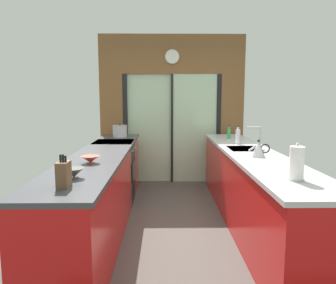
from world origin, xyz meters
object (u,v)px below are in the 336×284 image
at_px(oven_range, 114,172).
at_px(knife_block, 64,174).
at_px(stock_pot, 120,131).
at_px(kettle, 258,149).
at_px(mixing_bowl_far, 90,159).
at_px(paper_towel_roll, 297,164).
at_px(soap_bottle_near, 238,136).
at_px(soap_bottle_far, 229,133).
at_px(mixing_bowl_near, 74,173).

distance_m(oven_range, knife_block, 2.55).
relative_size(stock_pot, kettle, 1.00).
bearing_deg(mixing_bowl_far, paper_towel_roll, -21.18).
xyz_separation_m(soap_bottle_near, soap_bottle_far, (-0.00, 0.62, -0.02)).
relative_size(oven_range, knife_block, 3.78).
relative_size(knife_block, kettle, 1.01).
bearing_deg(stock_pot, mixing_bowl_far, -90.00).
bearing_deg(soap_bottle_near, knife_block, -129.29).
height_order(mixing_bowl_near, soap_bottle_far, soap_bottle_far).
height_order(mixing_bowl_far, knife_block, knife_block).
bearing_deg(kettle, mixing_bowl_near, -152.42).
xyz_separation_m(oven_range, paper_towel_roll, (1.80, -2.32, 0.60)).
bearing_deg(stock_pot, kettle, -46.52).
xyz_separation_m(kettle, soap_bottle_far, (-0.00, 1.60, 0.01)).
distance_m(soap_bottle_near, paper_towel_roll, 2.01).
bearing_deg(soap_bottle_near, paper_towel_roll, -90.00).
height_order(oven_range, stock_pot, stock_pot).
bearing_deg(oven_range, mixing_bowl_far, -89.35).
distance_m(oven_range, soap_bottle_near, 1.91).
bearing_deg(paper_towel_roll, oven_range, 127.81).
bearing_deg(paper_towel_roll, knife_block, -174.55).
height_order(kettle, soap_bottle_near, soap_bottle_near).
height_order(knife_block, soap_bottle_far, knife_block).
distance_m(mixing_bowl_far, kettle, 1.81).
distance_m(knife_block, kettle, 2.14).
height_order(oven_range, soap_bottle_far, soap_bottle_far).
distance_m(mixing_bowl_far, soap_bottle_far, 2.63).
xyz_separation_m(mixing_bowl_near, kettle, (1.78, 0.93, 0.04)).
bearing_deg(kettle, mixing_bowl_far, -169.39).
height_order(stock_pot, kettle, stock_pot).
height_order(oven_range, kettle, kettle).
height_order(oven_range, mixing_bowl_near, mixing_bowl_near).
xyz_separation_m(oven_range, kettle, (1.80, -1.29, 0.55)).
relative_size(soap_bottle_near, paper_towel_roll, 0.86).
distance_m(mixing_bowl_far, knife_block, 0.86).
height_order(soap_bottle_near, paper_towel_roll, paper_towel_roll).
xyz_separation_m(mixing_bowl_far, kettle, (1.78, 0.33, 0.04)).
bearing_deg(kettle, paper_towel_roll, -90.11).
bearing_deg(mixing_bowl_far, oven_range, 90.65).
bearing_deg(mixing_bowl_far, stock_pot, 90.00).
relative_size(mixing_bowl_far, knife_block, 0.77).
distance_m(mixing_bowl_near, knife_block, 0.27).
xyz_separation_m(mixing_bowl_near, soap_bottle_far, (1.78, 2.53, 0.05)).
relative_size(mixing_bowl_near, soap_bottle_near, 0.64).
bearing_deg(soap_bottle_near, stock_pot, 153.25).
height_order(mixing_bowl_far, kettle, kettle).
xyz_separation_m(mixing_bowl_far, paper_towel_roll, (1.78, -0.69, 0.09)).
distance_m(oven_range, paper_towel_roll, 2.99).
height_order(mixing_bowl_far, soap_bottle_far, soap_bottle_far).
xyz_separation_m(stock_pot, kettle, (1.78, -1.88, -0.01)).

